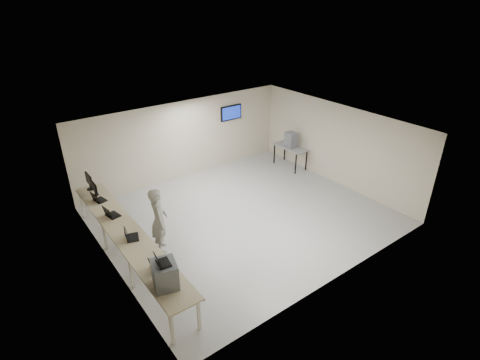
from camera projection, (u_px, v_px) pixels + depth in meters
room at (244, 173)px, 10.82m from camera, size 8.01×7.01×2.81m
workbench at (127, 235)px, 9.11m from camera, size 0.76×6.00×0.90m
equipment_box at (165, 274)px, 7.33m from camera, size 0.58×0.62×0.55m
laptop_on_box at (161, 262)px, 7.15m from camera, size 0.31×0.36×0.26m
laptop_0 at (156, 267)px, 7.84m from camera, size 0.30×0.36×0.26m
laptop_1 at (130, 236)px, 8.81m from camera, size 0.41×0.44×0.29m
laptop_2 at (111, 214)px, 9.68m from camera, size 0.37×0.42×0.30m
laptop_3 at (98, 199)px, 10.38m from camera, size 0.37×0.41×0.28m
monitor_near at (94, 188)px, 10.60m from camera, size 0.18×0.41×0.41m
monitor_far at (89, 180)px, 10.90m from camera, size 0.22×0.49×0.49m
soldier at (159, 220)px, 9.55m from camera, size 0.64×0.77×1.80m
side_table at (291, 148)px, 14.25m from camera, size 0.65×1.40×0.84m
storage_bins at (291, 140)px, 14.08m from camera, size 0.36×0.39×0.56m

